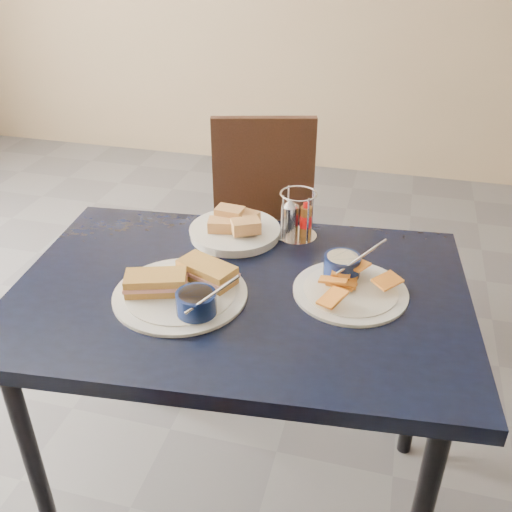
% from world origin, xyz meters
% --- Properties ---
extents(ground, '(6.00, 6.00, 0.00)m').
position_xyz_m(ground, '(0.00, 0.00, 0.00)').
color(ground, '#545359').
rests_on(ground, ground).
extents(dining_table, '(1.15, 0.82, 0.75)m').
position_xyz_m(dining_table, '(-0.07, -0.17, 0.67)').
color(dining_table, black).
rests_on(dining_table, ground).
extents(chair_far, '(0.49, 0.49, 0.86)m').
position_xyz_m(chair_far, '(-0.21, 0.72, 0.49)').
color(chair_far, '#311A10').
rests_on(chair_far, ground).
extents(sandwich_plate, '(0.32, 0.32, 0.12)m').
position_xyz_m(sandwich_plate, '(-0.18, -0.23, 0.77)').
color(sandwich_plate, white).
rests_on(sandwich_plate, dining_table).
extents(plantain_plate, '(0.27, 0.27, 0.12)m').
position_xyz_m(plantain_plate, '(0.18, -0.10, 0.77)').
color(plantain_plate, white).
rests_on(plantain_plate, dining_table).
extents(bread_basket, '(0.25, 0.25, 0.07)m').
position_xyz_m(bread_basket, '(-0.15, 0.08, 0.77)').
color(bread_basket, white).
rests_on(bread_basket, dining_table).
extents(condiment_caddy, '(0.11, 0.11, 0.14)m').
position_xyz_m(condiment_caddy, '(0.01, 0.12, 0.81)').
color(condiment_caddy, silver).
rests_on(condiment_caddy, dining_table).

